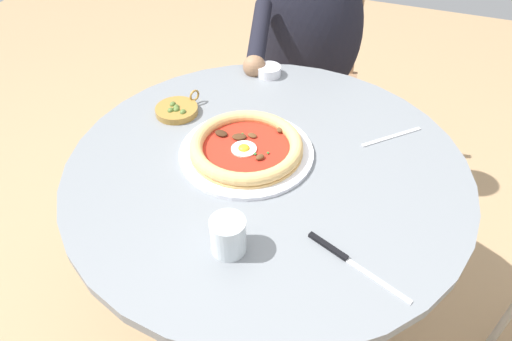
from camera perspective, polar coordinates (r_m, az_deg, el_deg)
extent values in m
cube|color=tan|center=(1.65, 0.95, -18.61)|extent=(6.00, 6.00, 0.02)
cylinder|color=gray|center=(1.08, 1.38, 0.55)|extent=(0.96, 0.96, 0.03)
cylinder|color=slate|center=(1.34, 1.13, -10.83)|extent=(0.11, 0.11, 0.68)
cylinder|color=slate|center=(1.63, 0.96, -18.27)|extent=(0.40, 0.40, 0.02)
cylinder|color=white|center=(1.09, -1.22, 2.34)|extent=(0.33, 0.33, 0.01)
cylinder|color=#E0B26B|center=(1.09, -1.22, 2.66)|extent=(0.27, 0.27, 0.01)
torus|color=#E0B26B|center=(1.08, -1.23, 3.19)|extent=(0.27, 0.27, 0.03)
cylinder|color=red|center=(1.08, -1.23, 2.87)|extent=(0.25, 0.25, 0.00)
cylinder|color=white|center=(1.07, -1.57, 2.70)|extent=(0.06, 0.06, 0.00)
ellipsoid|color=yellow|center=(1.07, -1.57, 2.78)|extent=(0.03, 0.03, 0.02)
ellipsoid|color=brown|center=(1.05, 0.51, 1.71)|extent=(0.03, 0.03, 0.01)
ellipsoid|color=brown|center=(1.11, -0.49, 4.47)|extent=(0.02, 0.03, 0.01)
ellipsoid|color=#3D2314|center=(1.12, -4.43, 4.72)|extent=(0.03, 0.04, 0.01)
ellipsoid|color=#4C2D19|center=(1.11, -2.15, 4.30)|extent=(0.04, 0.04, 0.01)
ellipsoid|color=brown|center=(1.13, 3.12, 5.25)|extent=(0.03, 0.03, 0.01)
ellipsoid|color=#2D6B28|center=(1.06, 1.67, 2.22)|extent=(0.01, 0.01, 0.00)
ellipsoid|color=#2D6B28|center=(1.06, -0.09, 2.11)|extent=(0.01, 0.01, 0.00)
ellipsoid|color=#2D6B28|center=(1.12, -1.73, 4.67)|extent=(0.01, 0.01, 0.00)
cylinder|color=silver|center=(0.86, -3.54, -8.20)|extent=(0.07, 0.07, 0.08)
cylinder|color=silver|center=(0.89, -3.46, -9.39)|extent=(0.06, 0.06, 0.02)
cube|color=silver|center=(0.88, 15.16, -13.28)|extent=(0.06, 0.13, 0.00)
cube|color=black|center=(0.90, 9.08, -9.41)|extent=(0.04, 0.09, 0.01)
cylinder|color=white|center=(1.40, 1.65, 12.48)|extent=(0.07, 0.07, 0.03)
cylinder|color=olive|center=(1.39, 1.66, 12.74)|extent=(0.06, 0.06, 0.01)
cylinder|color=olive|center=(1.25, -9.99, 7.50)|extent=(0.11, 0.11, 0.02)
torus|color=olive|center=(1.27, -7.78, 9.37)|extent=(0.03, 0.02, 0.03)
ellipsoid|color=#516B2D|center=(1.23, -10.00, 7.55)|extent=(0.02, 0.02, 0.02)
ellipsoid|color=#516B2D|center=(1.23, -10.74, 7.44)|extent=(0.02, 0.02, 0.02)
ellipsoid|color=#516B2D|center=(1.24, -10.03, 7.84)|extent=(0.02, 0.02, 0.02)
ellipsoid|color=#516B2D|center=(1.26, -10.47, 8.19)|extent=(0.02, 0.02, 0.02)
ellipsoid|color=#516B2D|center=(1.22, -9.21, 7.27)|extent=(0.02, 0.02, 0.02)
cube|color=#BCBCC1|center=(1.20, 16.76, 4.10)|extent=(0.13, 0.13, 0.00)
cube|color=#282833|center=(1.94, 5.65, 3.32)|extent=(0.33, 0.38, 0.45)
ellipsoid|color=black|center=(1.67, 6.84, 17.01)|extent=(0.27, 0.39, 0.56)
cylinder|color=black|center=(1.48, 0.36, 16.54)|extent=(0.26, 0.11, 0.16)
sphere|color=#936B4C|center=(1.41, -0.21, 13.02)|extent=(0.07, 0.07, 0.07)
cube|color=#957050|center=(1.84, 6.37, 9.86)|extent=(0.43, 0.43, 0.02)
cube|color=#957050|center=(1.91, 7.71, 18.03)|extent=(0.07, 0.34, 0.40)
cylinder|color=#8E6B4C|center=(1.87, -0.09, 1.81)|extent=(0.02, 0.02, 0.45)
cylinder|color=#8E6B4C|center=(1.84, 10.28, 0.21)|extent=(0.02, 0.02, 0.45)
cylinder|color=#8E6B4C|center=(2.13, 2.04, 7.54)|extent=(0.02, 0.02, 0.45)
cylinder|color=#8E6B4C|center=(2.11, 11.18, 6.20)|extent=(0.02, 0.02, 0.45)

